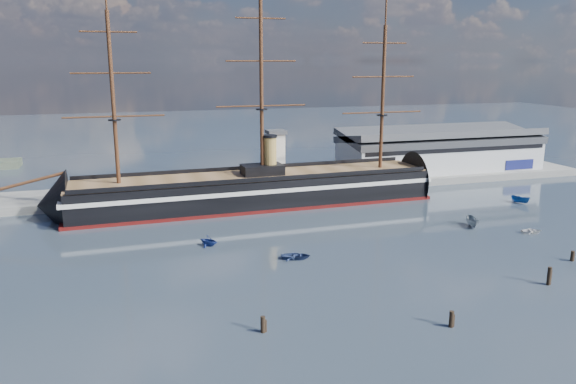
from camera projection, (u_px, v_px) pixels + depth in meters
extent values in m
plane|color=#2B3946|center=(304.00, 225.00, 122.73)|extent=(600.00, 600.00, 0.00)
cube|color=slate|center=(297.00, 188.00, 159.10)|extent=(180.00, 18.00, 2.00)
cube|color=#B7BABC|center=(439.00, 153.00, 174.95)|extent=(62.00, 20.00, 10.00)
cube|color=#3F4247|center=(441.00, 135.00, 173.68)|extent=(63.00, 21.00, 2.00)
cube|color=silver|center=(276.00, 160.00, 152.26)|extent=(4.00, 4.00, 14.00)
cube|color=#3F4247|center=(276.00, 132.00, 150.55)|extent=(5.00, 5.00, 1.00)
cube|color=black|center=(255.00, 190.00, 138.65)|extent=(88.36, 18.12, 7.00)
cube|color=silver|center=(255.00, 185.00, 138.38)|extent=(90.37, 18.41, 1.00)
cube|color=#4C0D0C|center=(255.00, 204.00, 139.48)|extent=(90.37, 18.37, 0.90)
cone|color=black|center=(53.00, 205.00, 125.43)|extent=(14.38, 16.01, 15.68)
cone|color=black|center=(421.00, 180.00, 152.01)|extent=(11.38, 15.94, 15.68)
cube|color=brown|center=(254.00, 176.00, 137.83)|extent=(88.33, 16.84, 0.40)
cube|color=black|center=(262.00, 170.00, 138.08)|extent=(10.14, 6.24, 2.50)
cylinder|color=#AC8C45|center=(270.00, 155.00, 137.86)|extent=(3.20, 3.20, 9.00)
cylinder|color=#381E0F|center=(23.00, 183.00, 122.65)|extent=(17.76, 1.13, 4.43)
cylinder|color=#381E0F|center=(113.00, 99.00, 124.31)|extent=(0.90, 0.90, 38.00)
cylinder|color=#381E0F|center=(261.00, 88.00, 133.57)|extent=(0.90, 0.90, 42.00)
cylinder|color=#381E0F|center=(383.00, 98.00, 143.40)|extent=(0.90, 0.90, 36.00)
imported|color=navy|center=(296.00, 259.00, 102.01)|extent=(2.16, 3.52, 1.53)
imported|color=slate|center=(472.00, 227.00, 121.77)|extent=(6.96, 4.43, 2.61)
imported|color=navy|center=(209.00, 246.00, 109.26)|extent=(6.57, 6.46, 2.36)
imported|color=silver|center=(532.00, 233.00, 117.37)|extent=(1.58, 2.83, 1.25)
imported|color=navy|center=(520.00, 203.00, 141.94)|extent=(6.06, 4.35, 2.28)
cylinder|color=black|center=(263.00, 332.00, 74.37)|extent=(0.64, 0.64, 2.97)
cylinder|color=black|center=(451.00, 327.00, 75.87)|extent=(0.64, 0.64, 3.01)
cylinder|color=black|center=(548.00, 285.00, 90.14)|extent=(0.64, 0.64, 3.72)
cylinder|color=black|center=(572.00, 261.00, 100.89)|extent=(0.64, 0.64, 2.60)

